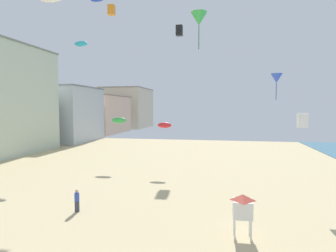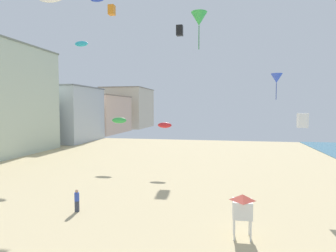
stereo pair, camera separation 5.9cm
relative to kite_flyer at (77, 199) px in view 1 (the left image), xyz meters
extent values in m
cube|color=#ADB7C1|center=(-25.69, 40.29, 5.03)|extent=(14.11, 14.71, 11.90)
cube|color=slate|center=(-25.69, 40.29, 11.13)|extent=(14.39, 15.01, 0.30)
cube|color=beige|center=(-25.69, 61.47, 4.51)|extent=(12.08, 20.78, 10.86)
cube|color=#89715E|center=(-25.69, 61.47, 10.09)|extent=(12.32, 21.19, 0.30)
cube|color=beige|center=(-25.69, 86.28, 6.39)|extent=(14.87, 21.09, 14.61)
cube|color=gray|center=(-25.69, 86.28, 13.84)|extent=(15.16, 21.51, 0.30)
cube|color=#383D4C|center=(0.00, 0.00, -0.52)|extent=(0.28, 0.18, 0.80)
cylinder|color=#334CB2|center=(0.00, 0.00, 0.18)|extent=(0.34, 0.34, 0.60)
sphere|color=tan|center=(0.00, 0.00, 0.60)|extent=(0.24, 0.24, 0.24)
cylinder|color=white|center=(11.01, -2.40, -0.32)|extent=(0.10, 0.10, 1.20)
cylinder|color=white|center=(11.91, -2.40, -0.32)|extent=(0.10, 0.10, 1.20)
cylinder|color=white|center=(11.01, -1.50, -0.32)|extent=(0.10, 0.10, 1.20)
cylinder|color=white|center=(11.91, -1.50, -0.32)|extent=(0.10, 0.10, 1.20)
cube|color=white|center=(11.46, -1.95, 0.78)|extent=(1.10, 1.10, 1.00)
pyramid|color=#D14C3D|center=(11.46, -1.95, 1.46)|extent=(1.10, 1.10, 0.35)
cone|color=green|center=(7.96, 8.81, 14.93)|extent=(1.52, 1.52, 1.24)
cylinder|color=#277C35|center=(7.96, 8.81, 13.21)|extent=(0.08, 0.08, 2.21)
ellipsoid|color=#2DB7CC|center=(-9.44, 19.09, 15.59)|extent=(1.95, 0.54, 0.76)
cube|color=white|center=(16.66, 6.30, 5.57)|extent=(0.75, 0.75, 1.17)
cube|color=black|center=(3.37, 26.67, 18.74)|extent=(1.01, 1.01, 1.58)
cone|color=blue|center=(14.15, 3.85, 8.79)|extent=(0.85, 0.85, 0.70)
cylinder|color=#233995|center=(14.15, 3.85, 7.82)|extent=(0.05, 0.05, 1.24)
cube|color=orange|center=(-2.79, 13.94, 18.11)|extent=(0.72, 0.72, 1.13)
ellipsoid|color=red|center=(3.40, 14.88, 4.51)|extent=(1.69, 0.47, 0.66)
ellipsoid|color=green|center=(-2.96, 16.46, 4.97)|extent=(1.94, 0.54, 0.75)
camera|label=1|loc=(10.29, -18.60, 6.60)|focal=30.54mm
camera|label=2|loc=(10.35, -18.59, 6.60)|focal=30.54mm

